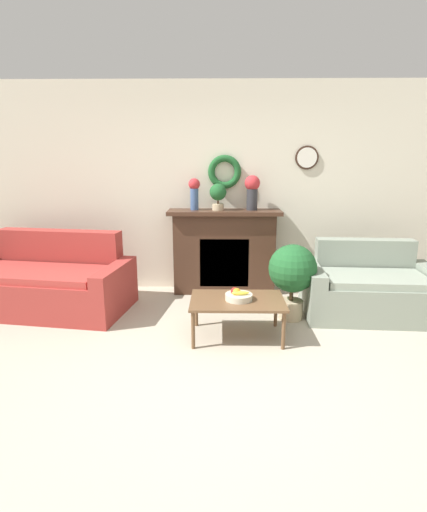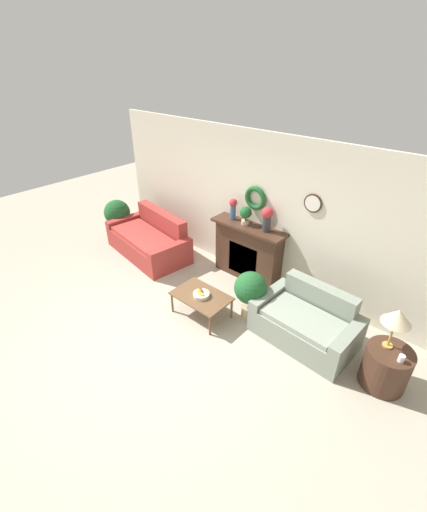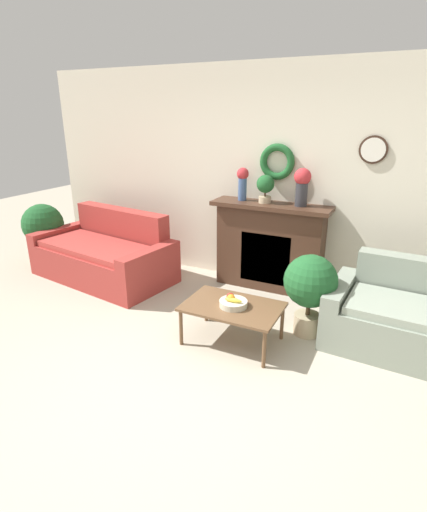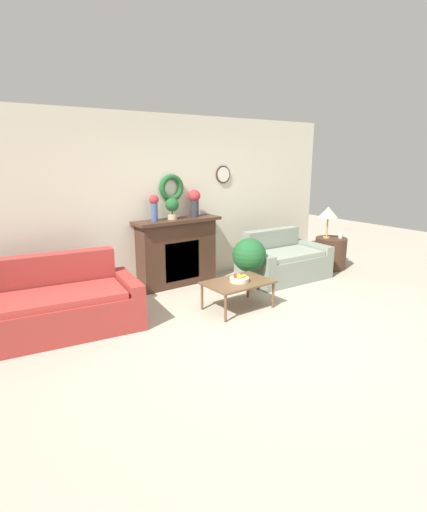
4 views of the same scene
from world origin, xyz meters
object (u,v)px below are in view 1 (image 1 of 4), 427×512
object	(u,v)px
vase_on_mantel_left	(194,191)
potted_plant_on_mantel	(218,194)
potted_plant_floor_by_loveseat	(292,272)
vase_on_mantel_right	(252,190)
fireplace	(224,251)
couch_left	(47,283)
fruit_bowl	(238,296)
loveseat_right	(370,289)
coffee_table	(237,303)

from	to	relation	value
vase_on_mantel_left	potted_plant_on_mantel	distance (m)	0.30
potted_plant_floor_by_loveseat	vase_on_mantel_right	bearing A→B (deg)	112.30
fireplace	couch_left	world-z (taller)	fireplace
fireplace	fruit_bowl	bearing A→B (deg)	-84.99
potted_plant_on_mantel	fireplace	bearing A→B (deg)	9.90
fireplace	loveseat_right	size ratio (longest dim) A/B	0.95
fireplace	vase_on_mantel_right	world-z (taller)	vase_on_mantel_right
fireplace	potted_plant_floor_by_loveseat	distance (m)	1.18
fruit_bowl	vase_on_mantel_right	size ratio (longest dim) A/B	0.61
potted_plant_floor_by_loveseat	potted_plant_on_mantel	bearing A→B (deg)	131.77
loveseat_right	potted_plant_on_mantel	xyz separation A→B (m)	(-1.74, 0.75, 1.01)
vase_on_mantel_right	potted_plant_floor_by_loveseat	bearing A→B (deg)	-67.70
coffee_table	loveseat_right	bearing A→B (deg)	22.85
coffee_table	vase_on_mantel_right	size ratio (longest dim) A/B	2.10
coffee_table	couch_left	bearing A→B (deg)	161.06
fireplace	fruit_bowl	distance (m)	1.43
loveseat_right	potted_plant_on_mantel	size ratio (longest dim) A/B	4.54
couch_left	coffee_table	world-z (taller)	couch_left
vase_on_mantel_left	vase_on_mantel_right	size ratio (longest dim) A/B	0.91
coffee_table	fruit_bowl	xyz separation A→B (m)	(0.01, -0.01, 0.08)
fireplace	potted_plant_floor_by_loveseat	world-z (taller)	fireplace
coffee_table	fruit_bowl	distance (m)	0.08
couch_left	fruit_bowl	distance (m)	2.35
fruit_bowl	fireplace	bearing A→B (deg)	95.01
fireplace	loveseat_right	world-z (taller)	fireplace
fireplace	coffee_table	distance (m)	1.43
coffee_table	potted_plant_floor_by_loveseat	size ratio (longest dim) A/B	1.09
potted_plant_floor_by_loveseat	fireplace	bearing A→B (deg)	128.29
fruit_bowl	potted_plant_on_mantel	distance (m)	1.66
fireplace	loveseat_right	distance (m)	1.84
potted_plant_floor_by_loveseat	loveseat_right	bearing A→B (deg)	10.36
loveseat_right	fruit_bowl	distance (m)	1.67
fruit_bowl	potted_plant_on_mantel	size ratio (longest dim) A/B	0.79
loveseat_right	coffee_table	distance (m)	1.67
loveseat_right	vase_on_mantel_left	size ratio (longest dim) A/B	3.80
loveseat_right	vase_on_mantel_left	xyz separation A→B (m)	(-2.04, 0.77, 1.04)
couch_left	vase_on_mantel_right	world-z (taller)	vase_on_mantel_right
loveseat_right	vase_on_mantel_right	xyz separation A→B (m)	(-1.30, 0.77, 1.06)
couch_left	vase_on_mantel_right	xyz separation A→B (m)	(2.44, 0.66, 1.04)
coffee_table	vase_on_mantel_left	size ratio (longest dim) A/B	2.30
vase_on_mantel_right	potted_plant_floor_by_loveseat	world-z (taller)	vase_on_mantel_right
couch_left	vase_on_mantel_left	world-z (taller)	vase_on_mantel_left
fruit_bowl	potted_plant_floor_by_loveseat	world-z (taller)	potted_plant_floor_by_loveseat
fruit_bowl	vase_on_mantel_right	xyz separation A→B (m)	(0.23, 1.43, 0.92)
loveseat_right	potted_plant_floor_by_loveseat	distance (m)	0.97
vase_on_mantel_left	potted_plant_floor_by_loveseat	world-z (taller)	vase_on_mantel_left
fruit_bowl	coffee_table	bearing A→B (deg)	121.84
vase_on_mantel_right	fruit_bowl	bearing A→B (deg)	-98.99
potted_plant_floor_by_loveseat	fruit_bowl	bearing A→B (deg)	-141.02
fruit_bowl	potted_plant_on_mantel	world-z (taller)	potted_plant_on_mantel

